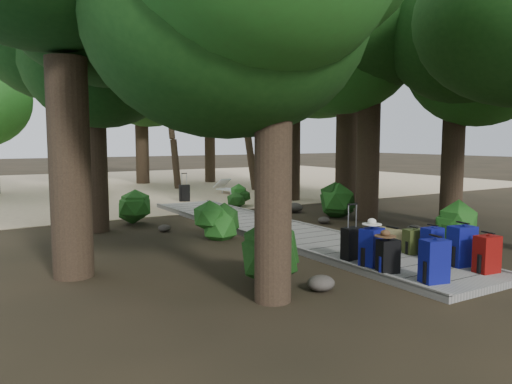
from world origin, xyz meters
TOP-DOWN VIEW (x-y plane):
  - ground at (0.00, 0.00)m, footprint 120.00×120.00m
  - sand_beach at (0.00, 16.00)m, footprint 40.00×22.00m
  - boardwalk at (0.00, 1.00)m, footprint 2.00×12.00m
  - backpack_left_a at (-0.61, -4.41)m, footprint 0.46×0.36m
  - backpack_left_b at (-0.79, -3.61)m, footprint 0.38×0.31m
  - backpack_left_c at (-0.73, -3.16)m, footprint 0.47×0.39m
  - backpack_right_a at (0.65, -4.47)m, footprint 0.42×0.32m
  - backpack_right_b at (0.68, -3.96)m, footprint 0.48×0.37m
  - backpack_right_c at (0.76, -3.25)m, footprint 0.38×0.28m
  - backpack_right_d at (0.70, -2.85)m, footprint 0.40×0.32m
  - duffel_right_khaki at (0.76, -2.23)m, footprint 0.43×0.63m
  - suitcase_on_boardwalk at (-0.66, -2.57)m, footprint 0.41×0.25m
  - lone_suitcase_on_sand at (0.50, 8.06)m, footprint 0.45×0.34m
  - hat_brown at (-0.86, -3.60)m, footprint 0.36×0.36m
  - hat_white at (-0.76, -3.18)m, footprint 0.34×0.34m
  - kayak at (-3.36, 9.72)m, footprint 1.49×3.14m
  - sun_lounger at (3.26, 9.52)m, footprint 1.01×1.96m
  - tree_right_b at (4.88, -0.51)m, footprint 4.90×4.90m
  - tree_right_c at (3.39, 1.25)m, footprint 5.46×5.46m
  - tree_right_d at (5.38, 4.43)m, footprint 6.25×6.25m
  - tree_right_e at (4.28, 6.38)m, footprint 5.63×5.63m
  - tree_right_f at (6.69, 10.12)m, footprint 5.77×5.77m
  - tree_left_a at (-3.07, -3.54)m, footprint 4.64×4.64m
  - tree_left_c at (-3.88, 3.49)m, footprint 4.81×4.81m
  - tree_back_a at (-1.82, 15.00)m, footprint 4.66×4.66m
  - tree_back_b at (1.75, 16.62)m, footprint 5.66×5.66m
  - tree_back_c at (5.24, 15.52)m, footprint 4.59×4.59m
  - palm_right_a at (3.10, 6.19)m, footprint 4.30×4.30m
  - palm_right_b at (5.09, 10.75)m, footprint 4.62×4.62m
  - palm_right_c at (2.48, 13.15)m, footprint 4.50×4.50m
  - palm_left_a at (-4.40, 6.06)m, footprint 4.87×4.87m
  - rock_left_a at (-2.16, -3.53)m, footprint 0.45×0.40m
  - rock_left_b at (-2.26, -1.94)m, footprint 0.38×0.34m
  - rock_left_c at (-1.51, 0.99)m, footprint 0.59×0.53m
  - rock_left_d at (-2.41, 2.57)m, footprint 0.33×0.30m
  - rock_right_a at (2.27, -3.04)m, footprint 0.37×0.33m
  - rock_right_b at (2.86, -1.00)m, footprint 0.41×0.37m
  - rock_right_c at (1.90, 1.40)m, footprint 0.35×0.32m
  - rock_right_d at (2.46, 3.62)m, footprint 0.57×0.51m
  - shrub_left_a at (-2.62, -2.92)m, footprint 1.04×1.04m
  - shrub_left_b at (-1.69, 0.96)m, footprint 0.93×0.93m
  - shrub_left_c at (-2.67, 4.06)m, footprint 1.10×1.10m
  - shrub_right_a at (2.55, -2.55)m, footprint 0.93×0.93m
  - shrub_right_b at (2.96, 2.09)m, footprint 1.20×1.20m
  - shrub_right_c at (1.62, 5.85)m, footprint 0.72×0.72m

SIDE VIEW (x-z plane):
  - ground at x=0.00m, z-range 0.00..0.00m
  - sand_beach at x=0.00m, z-range 0.00..0.02m
  - boardwalk at x=0.00m, z-range 0.00..0.12m
  - rock_left_d at x=-2.41m, z-range 0.00..0.18m
  - rock_right_c at x=1.90m, z-range 0.00..0.20m
  - rock_right_a at x=2.27m, z-range 0.00..0.20m
  - rock_left_b at x=-2.26m, z-range 0.00..0.21m
  - rock_right_b at x=2.86m, z-range 0.00..0.23m
  - rock_left_a at x=-2.16m, z-range 0.00..0.25m
  - rock_right_d at x=2.46m, z-range 0.00..0.31m
  - rock_left_c at x=-1.51m, z-range 0.00..0.33m
  - kayak at x=-3.36m, z-range 0.02..0.33m
  - sun_lounger at x=3.26m, z-range 0.02..0.62m
  - duffel_right_khaki at x=0.76m, z-range 0.12..0.53m
  - shrub_right_c at x=1.62m, z-range 0.00..0.65m
  - lone_suitcase_on_sand at x=0.50m, z-range 0.02..0.65m
  - backpack_right_d at x=0.70m, z-range 0.12..0.66m
  - shrub_right_a at x=2.55m, z-range 0.00..0.83m
  - shrub_left_b at x=-1.69m, z-range 0.00..0.83m
  - suitcase_on_boardwalk at x=-0.66m, z-range 0.12..0.73m
  - backpack_left_b at x=-0.79m, z-range 0.12..0.75m
  - backpack_right_c at x=0.76m, z-range 0.12..0.76m
  - shrub_left_a at x=-2.62m, z-range 0.00..0.94m
  - backpack_right_a at x=0.65m, z-range 0.12..0.82m
  - shrub_left_c at x=-2.67m, z-range 0.00..0.99m
  - backpack_left_c at x=-0.73m, z-range 0.12..0.88m
  - backpack_left_a at x=-0.61m, z-range 0.12..0.88m
  - backpack_right_b at x=0.68m, z-range 0.12..0.91m
  - shrub_right_b at x=2.96m, z-range 0.00..1.08m
  - hat_brown at x=-0.86m, z-range 0.75..0.86m
  - hat_white at x=-0.76m, z-range 0.88..0.99m
  - palm_right_c at x=2.48m, z-range 0.00..7.15m
  - palm_right_a at x=3.10m, z-range 0.00..7.32m
  - tree_left_a at x=-3.07m, z-range 0.00..7.74m
  - palm_left_a at x=-4.40m, z-range 0.00..7.75m
  - tree_back_a at x=-1.82m, z-range 0.00..8.06m
  - tree_back_c at x=5.24m, z-range 0.00..8.26m
  - tree_left_c at x=-3.88m, z-range 0.00..8.36m
  - tree_right_b at x=4.88m, z-range 0.00..8.76m
  - palm_right_b at x=5.09m, z-range 0.00..8.92m
  - tree_right_c at x=3.39m, z-range 0.00..9.45m
  - tree_back_b at x=1.75m, z-range 0.00..10.11m
  - tree_right_e at x=4.28m, z-range 0.00..10.13m
  - tree_right_f at x=6.69m, z-range 0.00..10.30m
  - tree_right_d at x=5.38m, z-range 0.00..11.45m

